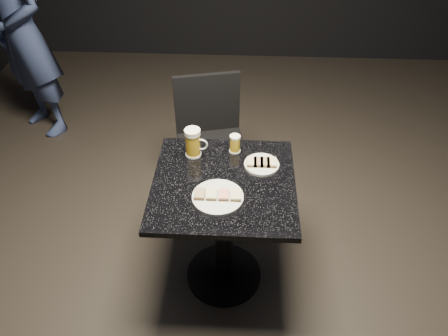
% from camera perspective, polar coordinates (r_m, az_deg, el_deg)
% --- Properties ---
extents(floor, '(6.00, 6.00, 0.00)m').
position_cam_1_polar(floor, '(2.69, -0.02, -13.84)').
color(floor, black).
rests_on(floor, ground).
extents(plate_large, '(0.24, 0.24, 0.01)m').
position_cam_1_polar(plate_large, '(2.04, -0.82, -3.82)').
color(plate_large, silver).
rests_on(plate_large, table).
extents(plate_small, '(0.18, 0.18, 0.01)m').
position_cam_1_polar(plate_small, '(2.23, 4.93, 0.44)').
color(plate_small, silver).
rests_on(plate_small, table).
extents(patron, '(0.74, 0.69, 1.69)m').
position_cam_1_polar(patron, '(3.78, -24.87, 15.76)').
color(patron, navy).
rests_on(patron, floor).
extents(table, '(0.70, 0.70, 0.75)m').
position_cam_1_polar(table, '(2.30, -0.03, -6.31)').
color(table, black).
rests_on(table, floor).
extents(beer_mug, '(0.12, 0.08, 0.16)m').
position_cam_1_polar(beer_mug, '(2.26, -4.03, 3.34)').
color(beer_mug, silver).
rests_on(beer_mug, table).
extents(beer_tumbler, '(0.06, 0.06, 0.10)m').
position_cam_1_polar(beer_tumbler, '(2.30, 1.44, 3.21)').
color(beer_tumbler, silver).
rests_on(beer_tumbler, table).
extents(chair, '(0.51, 0.51, 0.88)m').
position_cam_1_polar(chair, '(2.86, -1.75, 4.20)').
color(chair, black).
rests_on(chair, floor).
extents(canapes_on_plate_large, '(0.22, 0.07, 0.02)m').
position_cam_1_polar(canapes_on_plate_large, '(2.03, -0.82, -3.49)').
color(canapes_on_plate_large, '#4C3521').
rests_on(canapes_on_plate_large, plate_large).
extents(canapes_on_plate_small, '(0.15, 0.07, 0.02)m').
position_cam_1_polar(canapes_on_plate_small, '(2.22, 4.96, 0.77)').
color(canapes_on_plate_small, '#4C3521').
rests_on(canapes_on_plate_small, plate_small).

